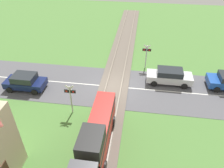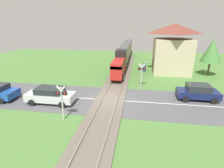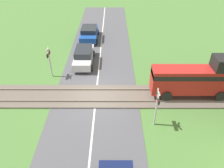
{
  "view_description": "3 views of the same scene",
  "coord_description": "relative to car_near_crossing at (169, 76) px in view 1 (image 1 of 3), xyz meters",
  "views": [
    {
      "loc": [
        -2.27,
        16.82,
        12.46
      ],
      "look_at": [
        0.0,
        1.23,
        1.2
      ],
      "focal_mm": 35.0,
      "sensor_mm": 36.0,
      "label": 1
    },
    {
      "loc": [
        2.52,
        -14.95,
        6.99
      ],
      "look_at": [
        0.0,
        1.23,
        1.2
      ],
      "focal_mm": 28.0,
      "sensor_mm": 36.0,
      "label": 2
    },
    {
      "loc": [
        13.16,
        1.26,
        10.42
      ],
      "look_at": [
        0.0,
        1.23,
        1.2
      ],
      "focal_mm": 35.0,
      "sensor_mm": 36.0,
      "label": 3
    }
  ],
  "objects": [
    {
      "name": "crossing_signal_west_approach",
      "position": [
        2.33,
        -2.56,
        0.98
      ],
      "size": [
        0.9,
        0.18,
        2.75
      ],
      "color": "#B7B7B7",
      "rests_on": "ground_plane"
    },
    {
      "name": "crossing_signal_east_approach",
      "position": [
        8.13,
        5.44,
        0.98
      ],
      "size": [
        0.9,
        0.18,
        2.75
      ],
      "color": "#B7B7B7",
      "rests_on": "ground_plane"
    },
    {
      "name": "car_far_side",
      "position": [
        13.42,
        2.88,
        -0.01
      ],
      "size": [
        3.74,
        1.89,
        1.51
      ],
      "color": "#141E4C",
      "rests_on": "ground_plane"
    },
    {
      "name": "car_near_crossing",
      "position": [
        0.0,
        0.0,
        0.0
      ],
      "size": [
        4.35,
        1.79,
        1.52
      ],
      "color": "silver",
      "rests_on": "ground_plane"
    },
    {
      "name": "road_surface",
      "position": [
        5.23,
        1.44,
        -0.79
      ],
      "size": [
        48.0,
        6.4,
        0.02
      ],
      "color": "#515156",
      "rests_on": "ground_plane"
    },
    {
      "name": "ground_plane",
      "position": [
        5.23,
        1.44,
        -0.8
      ],
      "size": [
        60.0,
        60.0,
        0.0
      ],
      "primitive_type": "plane",
      "color": "#4C7A38"
    },
    {
      "name": "track_bed",
      "position": [
        5.23,
        1.44,
        -0.73
      ],
      "size": [
        2.8,
        48.0,
        0.24
      ],
      "color": "#665B51",
      "rests_on": "ground_plane"
    }
  ]
}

